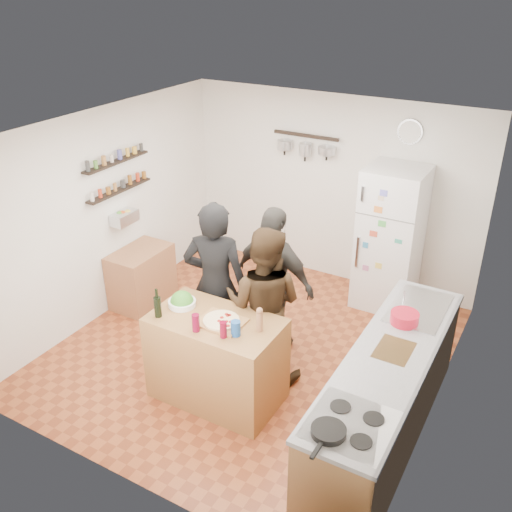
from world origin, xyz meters
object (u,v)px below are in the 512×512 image
Objects in this scene: pepper_mill at (260,322)px; wall_clock at (410,132)px; salt_canister at (236,328)px; wine_bottle at (158,307)px; person_back at (274,282)px; prep_island at (217,359)px; salad_bowl at (182,303)px; red_bowl at (405,318)px; side_table at (142,277)px; person_left at (216,285)px; skillet at (329,431)px; counter_run at (386,398)px; person_center at (264,305)px; fridge at (390,239)px.

wall_clock is (0.41, 2.86, 1.14)m from pepper_mill.
wine_bottle is at bearing -172.87° from salt_canister.
pepper_mill is 0.11× the size of person_back.
prep_island is 4.60× the size of salad_bowl.
red_bowl is 0.33× the size of side_table.
person_left reaches higher than salad_bowl.
salt_canister is 1.41m from skillet.
counter_run is 10.04× the size of red_bowl.
person_center is (0.72, 0.77, -0.17)m from wine_bottle.
counter_run is 8.77× the size of wall_clock.
wall_clock is (0.78, 1.90, 1.30)m from person_back.
person_left is 1.93m from red_bowl.
person_center is (0.22, 0.55, 0.39)m from prep_island.
fridge is at bearing 63.10° from salad_bowl.
person_center reaches higher than red_bowl.
wine_bottle is at bearing 59.27° from person_left.
wine_bottle is 0.08× the size of counter_run.
side_table is at bearing 136.29° from wine_bottle.
wall_clock reaches higher than pepper_mill.
pepper_mill is at bearing -23.68° from side_table.
salad_bowl reaches higher than side_table.
person_center is at bearing -107.56° from fridge.
skillet is at bearing -24.81° from salad_bowl.
salt_canister is at bearing -143.64° from red_bowl.
side_table is at bearing 6.74° from person_back.
wine_bottle reaches higher than counter_run.
wine_bottle is 2.11m from skillet.
fridge is (0.78, 1.57, 0.05)m from person_back.
person_center is (-0.23, 0.50, -0.16)m from pepper_mill.
person_left is at bearing 143.40° from skillet.
wine_bottle is at bearing -166.74° from counter_run.
salt_canister is 0.57× the size of skillet.
pepper_mill is (0.87, 0.00, 0.07)m from salad_bowl.
person_center is at bearing -168.89° from red_bowl.
fridge is (0.56, 2.70, -0.08)m from salt_canister.
wall_clock is at bearing 34.64° from side_table.
person_left is 2.32m from skillet.
wall_clock is at bearing 65.83° from salad_bowl.
side_table is at bearing 151.21° from salt_canister.
red_bowl is 1.90m from fridge.
person_left is at bearing -117.15° from wall_clock.
fridge is 1.29m from wall_clock.
fridge is (1.28, 2.53, -0.04)m from salad_bowl.
person_left is 1.09× the size of person_center.
skillet is (-0.10, -1.12, 0.49)m from counter_run.
wine_bottle is 0.81× the size of skillet.
counter_run is at bearing 84.90° from skillet.
fridge is at bearing -118.50° from person_center.
wine_bottle is 2.24m from counter_run.
fridge reaches higher than pepper_mill.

